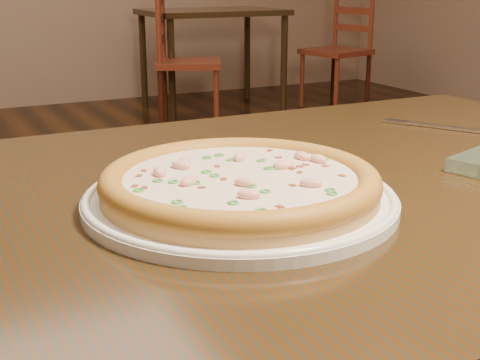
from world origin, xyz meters
name	(u,v)px	position (x,y,z in m)	size (l,w,h in m)	color
hero_table	(305,252)	(-0.11, -0.23, 0.65)	(1.20, 0.80, 0.75)	black
plate	(240,198)	(-0.23, -0.28, 0.76)	(0.35, 0.35, 0.02)	white
pizza	(240,183)	(-0.23, -0.28, 0.78)	(0.31, 0.31, 0.03)	tan
fork	(437,126)	(0.25, -0.08, 0.75)	(0.10, 0.16, 0.00)	silver
bg_table_right	(212,22)	(1.57, 3.74, 0.65)	(1.00, 0.70, 0.75)	black
chair_c	(181,62)	(1.12, 3.26, 0.44)	(0.56, 0.56, 0.95)	#5D1F15
chair_d	(341,50)	(2.50, 3.40, 0.44)	(0.50, 0.50, 0.95)	#5D1F15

